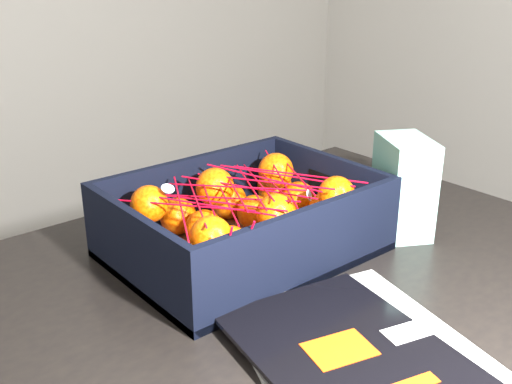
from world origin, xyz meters
TOP-DOWN VIEW (x-y plane):
  - table at (-0.23, -0.02)m, footprint 1.20×0.81m
  - magazine_stack at (-0.21, -0.20)m, footprint 0.32×0.34m
  - produce_crate at (-0.15, 0.09)m, footprint 0.38×0.29m
  - clementine_heap at (-0.14, 0.09)m, footprint 0.37×0.27m
  - mesh_net at (-0.15, 0.09)m, footprint 0.32×0.26m
  - retail_carton at (0.10, -0.02)m, footprint 0.12×0.13m

SIDE VIEW (x-z plane):
  - table at x=-0.23m, z-range 0.28..1.03m
  - magazine_stack at x=-0.21m, z-range 0.75..0.77m
  - produce_crate at x=-0.15m, z-range 0.73..0.85m
  - clementine_heap at x=-0.14m, z-range 0.75..0.86m
  - retail_carton at x=0.10m, z-range 0.75..0.91m
  - mesh_net at x=-0.15m, z-range 0.81..0.90m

